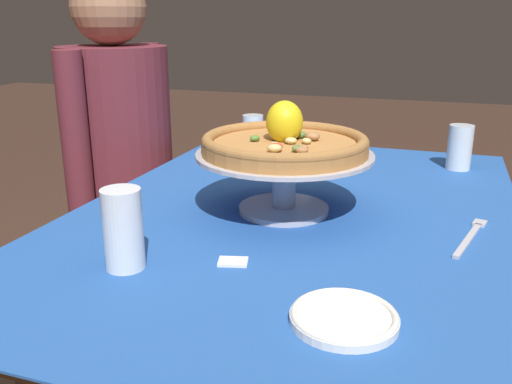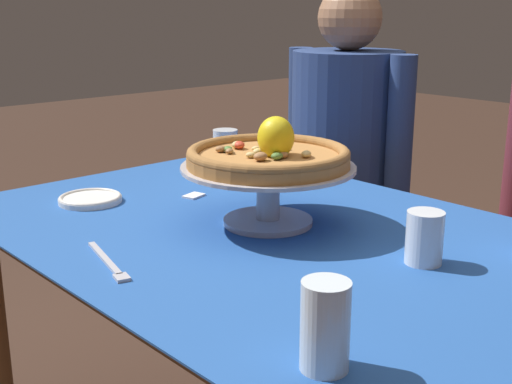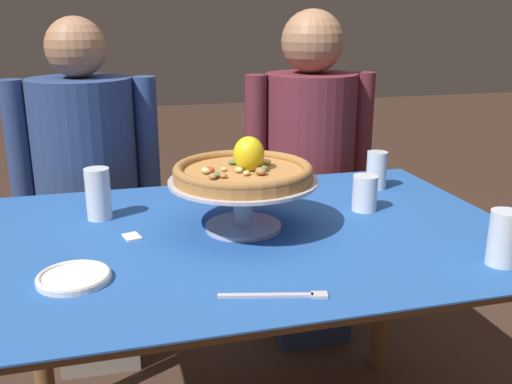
{
  "view_description": "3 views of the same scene",
  "coord_description": "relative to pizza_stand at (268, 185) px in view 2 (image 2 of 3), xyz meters",
  "views": [
    {
      "loc": [
        -1.09,
        -0.28,
        1.13
      ],
      "look_at": [
        0.03,
        0.1,
        0.76
      ],
      "focal_mm": 38.45,
      "sensor_mm": 36.0,
      "label": 1
    },
    {
      "loc": [
        1.0,
        -0.93,
        1.2
      ],
      "look_at": [
        -0.04,
        0.01,
        0.8
      ],
      "focal_mm": 47.57,
      "sensor_mm": 36.0,
      "label": 2
    },
    {
      "loc": [
        -0.34,
        -1.31,
        1.26
      ],
      "look_at": [
        0.03,
        0.07,
        0.82
      ],
      "focal_mm": 40.51,
      "sensor_mm": 36.0,
      "label": 3
    }
  ],
  "objects": [
    {
      "name": "water_glass_front_right",
      "position": [
        0.49,
        -0.36,
        -0.03
      ],
      "size": [
        0.07,
        0.07,
        0.12
      ],
      "color": "silver",
      "rests_on": "dining_table"
    },
    {
      "name": "side_plate",
      "position": [
        -0.41,
        -0.2,
        -0.08
      ],
      "size": [
        0.15,
        0.15,
        0.02
      ],
      "color": "white",
      "rests_on": "dining_table"
    },
    {
      "name": "water_glass_side_right",
      "position": [
        0.36,
        0.05,
        -0.04
      ],
      "size": [
        0.07,
        0.07,
        0.1
      ],
      "color": "white",
      "rests_on": "dining_table"
    },
    {
      "name": "sugar_packet",
      "position": [
        -0.28,
        0.01,
        -0.09
      ],
      "size": [
        0.05,
        0.06,
        0.0
      ],
      "primitive_type": "cube",
      "rotation": [
        0.0,
        0.0,
        1.83
      ],
      "color": "white",
      "rests_on": "dining_table"
    },
    {
      "name": "diner_left",
      "position": [
        -0.39,
        0.71,
        -0.21
      ],
      "size": [
        0.51,
        0.36,
        1.25
      ],
      "color": "gray",
      "rests_on": "ground"
    },
    {
      "name": "dining_table",
      "position": [
        0.02,
        -0.03,
        -0.19
      ],
      "size": [
        1.32,
        0.92,
        0.73
      ],
      "color": "brown",
      "rests_on": "ground"
    },
    {
      "name": "water_glass_back_left",
      "position": [
        -0.35,
        0.17,
        -0.03
      ],
      "size": [
        0.07,
        0.07,
        0.14
      ],
      "color": "white",
      "rests_on": "dining_table"
    },
    {
      "name": "dinner_fork",
      "position": [
        -0.02,
        -0.38,
        -0.08
      ],
      "size": [
        0.21,
        0.07,
        0.01
      ],
      "color": "#B7B7C1",
      "rests_on": "dining_table"
    },
    {
      "name": "pizza",
      "position": [
        0.0,
        0.0,
        0.07
      ],
      "size": [
        0.35,
        0.35,
        0.11
      ],
      "color": "#AD753D",
      "rests_on": "pizza_stand"
    },
    {
      "name": "pizza_stand",
      "position": [
        0.0,
        0.0,
        0.0
      ],
      "size": [
        0.37,
        0.37,
        0.13
      ],
      "color": "#B7B7C1",
      "rests_on": "dining_table"
    }
  ]
}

